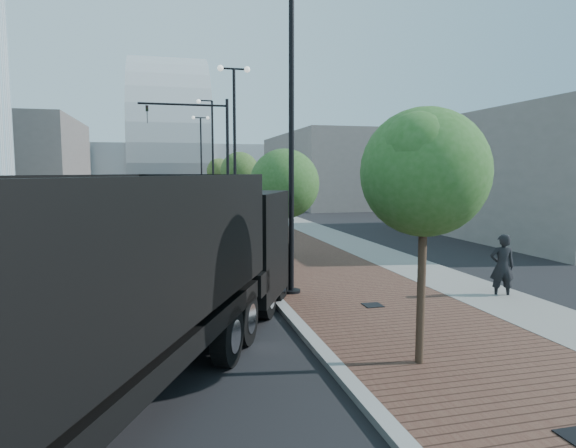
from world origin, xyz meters
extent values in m
cube|color=#4C2D23|center=(3.50, 40.00, 0.06)|extent=(7.00, 140.00, 0.12)
cube|color=slate|center=(6.20, 40.00, 0.07)|extent=(2.40, 140.00, 0.13)
cube|color=gray|center=(0.00, 40.00, 0.07)|extent=(0.30, 140.00, 0.14)
cube|color=slate|center=(-13.00, 40.00, 0.06)|extent=(4.00, 140.00, 0.12)
cube|color=black|center=(-1.39, 8.96, 1.83)|extent=(3.63, 3.68, 2.81)
cube|color=black|center=(-0.76, 10.32, 0.92)|extent=(2.58, 1.58, 1.40)
cube|color=black|center=(-2.02, 7.60, 1.13)|extent=(2.81, 1.92, 0.54)
cube|color=black|center=(-4.34, 2.62, 1.13)|extent=(6.54, 10.10, 0.38)
cube|color=black|center=(-4.34, 2.62, 1.57)|extent=(6.64, 10.14, 0.13)
cube|color=black|center=(-3.12, 2.05, 2.64)|extent=(4.31, 9.06, 2.16)
cube|color=black|center=(-2.43, 6.73, 2.64)|extent=(2.50, 1.26, 2.16)
cylinder|color=black|center=(-2.67, 8.90, 0.59)|extent=(0.79, 1.21, 1.19)
cylinder|color=silver|center=(-2.67, 8.90, 0.59)|extent=(0.61, 0.74, 0.65)
cylinder|color=black|center=(-0.62, 7.94, 0.59)|extent=(0.79, 1.21, 1.19)
cylinder|color=silver|center=(-0.62, 7.94, 0.59)|extent=(0.61, 0.74, 0.65)
cylinder|color=black|center=(-2.00, 10.35, 0.59)|extent=(0.79, 1.21, 1.19)
cylinder|color=silver|center=(-2.00, 10.35, 0.59)|extent=(0.61, 0.74, 0.65)
cylinder|color=black|center=(0.06, 9.39, 0.59)|extent=(0.79, 1.21, 1.19)
cylinder|color=silver|center=(0.06, 9.39, 0.59)|extent=(0.61, 0.74, 0.65)
cylinder|color=black|center=(-4.02, 6.00, 0.59)|extent=(0.79, 1.21, 1.19)
cylinder|color=silver|center=(-4.02, 6.00, 0.59)|extent=(0.61, 0.74, 0.65)
cylinder|color=black|center=(-1.97, 5.04, 0.59)|extent=(0.79, 1.21, 1.19)
cylinder|color=silver|center=(-1.97, 5.04, 0.59)|extent=(0.61, 0.74, 0.65)
cylinder|color=black|center=(-3.51, 7.08, 0.59)|extent=(0.79, 1.21, 1.19)
cylinder|color=silver|center=(-3.51, 7.08, 0.59)|extent=(0.61, 0.74, 0.65)
cylinder|color=black|center=(-1.46, 6.13, 0.59)|extent=(0.79, 1.21, 1.19)
cylinder|color=silver|center=(-1.46, 6.13, 0.59)|extent=(0.61, 0.74, 0.65)
imported|color=silver|center=(-5.12, 20.08, 0.72)|extent=(2.40, 4.59, 1.44)
imported|color=black|center=(-5.65, 38.39, 0.65)|extent=(2.52, 4.84, 1.30)
imported|color=black|center=(-3.54, 51.63, 0.78)|extent=(3.83, 5.80, 1.56)
imported|color=black|center=(6.61, 8.17, 0.97)|extent=(0.83, 0.68, 1.95)
cylinder|color=black|center=(0.60, 10.00, 0.10)|extent=(0.56, 0.56, 0.20)
cylinder|color=black|center=(0.60, 10.00, 4.62)|extent=(0.16, 0.16, 9.00)
cylinder|color=black|center=(0.60, 22.00, 0.10)|extent=(0.56, 0.56, 0.20)
cylinder|color=black|center=(0.60, 22.00, 4.62)|extent=(0.16, 0.16, 9.00)
cylinder|color=black|center=(0.60, 22.00, 9.12)|extent=(1.40, 0.10, 0.10)
sphere|color=silver|center=(-0.10, 22.00, 9.12)|extent=(0.32, 0.32, 0.32)
sphere|color=silver|center=(1.30, 22.00, 9.12)|extent=(0.32, 0.32, 0.32)
cylinder|color=black|center=(0.60, 34.00, 0.10)|extent=(0.56, 0.56, 0.20)
cylinder|color=black|center=(0.60, 34.00, 4.62)|extent=(0.16, 0.16, 9.00)
cylinder|color=black|center=(0.10, 34.00, 9.12)|extent=(1.00, 0.10, 0.10)
sphere|color=silver|center=(-0.40, 34.00, 9.05)|extent=(0.32, 0.32, 0.32)
cylinder|color=black|center=(0.60, 46.00, 0.10)|extent=(0.56, 0.56, 0.20)
cylinder|color=black|center=(0.60, 46.00, 4.62)|extent=(0.16, 0.16, 9.00)
cylinder|color=black|center=(0.60, 46.00, 9.12)|extent=(1.40, 0.10, 0.10)
sphere|color=silver|center=(-0.10, 46.00, 9.12)|extent=(0.32, 0.32, 0.32)
sphere|color=silver|center=(1.30, 46.00, 9.12)|extent=(0.32, 0.32, 0.32)
cylinder|color=black|center=(0.60, 25.00, 4.00)|extent=(0.18, 0.18, 8.00)
cylinder|color=black|center=(-1.90, 25.00, 7.60)|extent=(5.00, 0.12, 0.12)
imported|color=black|center=(-3.90, 25.00, 7.00)|extent=(0.16, 0.20, 1.00)
cylinder|color=#382619|center=(1.60, 4.00, 1.76)|extent=(0.16, 0.16, 3.52)
sphere|color=#295C1F|center=(1.60, 4.00, 3.77)|extent=(2.39, 2.39, 2.39)
sphere|color=#295C1F|center=(2.00, 4.30, 3.52)|extent=(1.68, 1.68, 1.68)
sphere|color=#295C1F|center=(1.30, 3.70, 4.12)|extent=(1.44, 1.44, 1.44)
cylinder|color=#382619|center=(1.60, 15.00, 1.54)|extent=(0.16, 0.16, 3.08)
sphere|color=#27521C|center=(1.60, 15.00, 3.30)|extent=(2.81, 2.81, 2.81)
sphere|color=#27521C|center=(2.00, 15.30, 3.08)|extent=(1.97, 1.97, 1.97)
sphere|color=#27521C|center=(1.30, 14.70, 3.61)|extent=(1.69, 1.69, 1.69)
cylinder|color=#382619|center=(1.60, 27.00, 1.78)|extent=(0.16, 0.16, 3.57)
sphere|color=#2F501B|center=(1.60, 27.00, 3.82)|extent=(2.45, 2.45, 2.45)
sphere|color=#2F501B|center=(2.00, 27.30, 3.57)|extent=(1.72, 1.72, 1.72)
sphere|color=#2F501B|center=(1.30, 26.70, 4.18)|extent=(1.47, 1.47, 1.47)
cylinder|color=#382619|center=(1.60, 39.00, 1.81)|extent=(0.16, 0.16, 3.62)
sphere|color=#364D1A|center=(1.60, 39.00, 3.88)|extent=(2.15, 2.15, 2.15)
sphere|color=#364D1A|center=(2.00, 39.30, 3.62)|extent=(1.50, 1.50, 1.50)
sphere|color=#364D1A|center=(1.30, 38.70, 4.24)|extent=(1.29, 1.29, 1.29)
cube|color=#ABB2B6|center=(-2.00, 85.00, 4.00)|extent=(50.00, 28.00, 8.00)
cube|color=#5F5955|center=(-20.00, 60.00, 5.00)|extent=(14.00, 20.00, 10.00)
cube|color=slate|center=(16.00, 50.00, 4.00)|extent=(12.00, 22.00, 8.00)
cube|color=#68615E|center=(18.00, 20.00, 3.50)|extent=(10.00, 16.00, 7.00)
cube|color=black|center=(2.40, 8.00, 0.13)|extent=(0.50, 0.50, 0.02)
cube|color=black|center=(2.40, 19.00, 0.13)|extent=(0.50, 0.50, 0.02)
camera|label=1|loc=(-3.09, -4.28, 3.77)|focal=30.80mm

